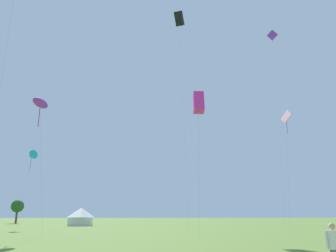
# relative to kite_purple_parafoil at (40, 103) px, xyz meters

# --- Properties ---
(kite_purple_parafoil) EXTENTS (2.92, 3.62, 14.48)m
(kite_purple_parafoil) POSITION_rel_kite_purple_parafoil_xyz_m (0.00, 0.00, 0.00)
(kite_purple_parafoil) COLOR purple
(kite_purple_parafoil) RESTS_ON ground
(kite_black_box) EXTENTS (2.29, 2.87, 38.67)m
(kite_black_box) POSITION_rel_kite_purple_parafoil_xyz_m (18.17, 17.75, 23.28)
(kite_black_box) COLOR black
(kite_black_box) RESTS_ON ground
(kite_pink_diamond) EXTENTS (2.01, 2.57, 16.04)m
(kite_pink_diamond) POSITION_rel_kite_purple_parafoil_xyz_m (31.08, 5.55, 0.86)
(kite_pink_diamond) COLOR pink
(kite_pink_diamond) RESTS_ON ground
(kite_purple_diamond) EXTENTS (2.28, 1.64, 35.27)m
(kite_purple_diamond) POSITION_rel_kite_purple_parafoil_xyz_m (35.49, 16.78, 19.28)
(kite_purple_diamond) COLOR purple
(kite_purple_diamond) RESTS_ON ground
(kite_magenta_box) EXTENTS (1.34, 2.98, 14.76)m
(kite_magenta_box) POSITION_rel_kite_purple_parafoil_xyz_m (17.18, -2.99, -0.32)
(kite_magenta_box) COLOR #E02DA3
(kite_magenta_box) RESTS_ON ground
(kite_cyan_delta) EXTENTS (2.03, 3.31, 11.90)m
(kite_cyan_delta) POSITION_rel_kite_purple_parafoil_xyz_m (-5.74, 18.05, -2.83)
(kite_cyan_delta) COLOR #1EB7CC
(kite_cyan_delta) RESTS_ON ground
(person_spectator) EXTENTS (0.57, 0.31, 1.73)m
(person_spectator) POSITION_rel_kite_purple_parafoil_xyz_m (17.03, -25.18, -13.05)
(person_spectator) COLOR #565B66
(person_spectator) RESTS_ON ground
(festival_tent_left) EXTENTS (4.90, 4.90, 3.19)m
(festival_tent_left) POSITION_rel_kite_purple_parafoil_xyz_m (1.07, 28.31, -12.14)
(festival_tent_left) COLOR white
(festival_tent_left) RESTS_ON ground
(tree_distant_left) EXTENTS (2.89, 2.89, 5.31)m
(tree_distant_left) POSITION_rel_kite_purple_parafoil_xyz_m (-16.17, 46.52, -10.09)
(tree_distant_left) COLOR brown
(tree_distant_left) RESTS_ON ground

